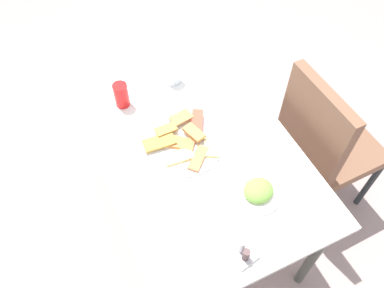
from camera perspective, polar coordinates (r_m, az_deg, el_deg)
ground_plane at (r=2.28m, az=0.63°, el=-11.20°), size 6.00×6.00×0.00m
dining_table at (r=1.73m, az=0.81°, el=-2.43°), size 1.15×0.80×0.70m
dining_chair at (r=2.01m, az=18.51°, el=0.39°), size 0.43×0.43×0.93m
pide_platter at (r=1.67m, az=-1.23°, el=0.23°), size 0.34×0.34×0.05m
salad_plate_greens at (r=1.56m, az=9.61°, el=-6.81°), size 0.19×0.19×0.06m
soda_can at (r=1.81m, az=-10.22°, el=7.01°), size 0.07×0.07×0.12m
drinking_glass at (r=1.90m, az=-2.81°, el=10.14°), size 0.07×0.07×0.10m
paper_napkin at (r=1.42m, az=-0.29°, el=-18.90°), size 0.15×0.15×0.00m
fork at (r=1.42m, az=-0.99°, el=-19.14°), size 0.19×0.03×0.00m
spoon at (r=1.42m, az=0.40°, el=-18.55°), size 0.18×0.02×0.00m
condiment_caddy at (r=1.44m, az=7.42°, el=-15.29°), size 0.11×0.11×0.09m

